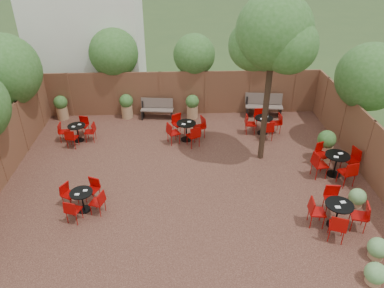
{
  "coord_description": "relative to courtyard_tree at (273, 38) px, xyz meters",
  "views": [
    {
      "loc": [
        -0.26,
        -10.15,
        7.19
      ],
      "look_at": [
        0.19,
        0.5,
        1.0
      ],
      "focal_mm": 34.23,
      "sensor_mm": 36.0,
      "label": 1
    }
  ],
  "objects": [
    {
      "name": "ground",
      "position": [
        -2.72,
        -1.1,
        -4.38
      ],
      "size": [
        80.0,
        80.0,
        0.0
      ],
      "primitive_type": "plane",
      "color": "#354F23",
      "rests_on": "ground"
    },
    {
      "name": "courtyard_paving",
      "position": [
        -2.72,
        -1.1,
        -4.37
      ],
      "size": [
        12.0,
        10.0,
        0.02
      ],
      "primitive_type": "cube",
      "color": "#361C16",
      "rests_on": "ground"
    },
    {
      "name": "fence_back",
      "position": [
        -2.72,
        3.9,
        -3.38
      ],
      "size": [
        12.0,
        0.08,
        2.0
      ],
      "primitive_type": "cube",
      "color": "#532F1E",
      "rests_on": "ground"
    },
    {
      "name": "fence_right",
      "position": [
        3.28,
        -1.1,
        -3.38
      ],
      "size": [
        0.08,
        10.0,
        2.0
      ],
      "primitive_type": "cube",
      "color": "#532F1E",
      "rests_on": "ground"
    },
    {
      "name": "neighbour_building",
      "position": [
        -7.22,
        6.9,
        -0.38
      ],
      "size": [
        5.0,
        4.0,
        8.0
      ],
      "primitive_type": "cube",
      "color": "silver",
      "rests_on": "ground"
    },
    {
      "name": "overhang_foliage",
      "position": [
        -5.45,
        0.82,
        -1.63
      ],
      "size": [
        15.91,
        10.79,
        2.79
      ],
      "color": "#2C5A1D",
      "rests_on": "ground"
    },
    {
      "name": "courtyard_tree",
      "position": [
        0.0,
        0.0,
        0.0
      ],
      "size": [
        2.6,
        2.5,
        5.74
      ],
      "rotation": [
        0.0,
        0.0,
        0.08
      ],
      "color": "black",
      "rests_on": "courtyard_paving"
    },
    {
      "name": "park_bench_left",
      "position": [
        -3.9,
        3.52,
        -3.91
      ],
      "size": [
        1.45,
        0.61,
        0.87
      ],
      "rotation": [
        0.0,
        0.0,
        -0.12
      ],
      "color": "brown",
      "rests_on": "courtyard_paving"
    },
    {
      "name": "park_bench_right",
      "position": [
        0.84,
        3.53,
        -3.84
      ],
      "size": [
        1.68,
        0.72,
        1.01
      ],
      "rotation": [
        0.0,
        0.0,
        -0.12
      ],
      "color": "brown",
      "rests_on": "courtyard_paving"
    },
    {
      "name": "bistro_tables",
      "position": [
        -1.33,
        -0.51,
        -3.93
      ],
      "size": [
        10.74,
        7.03,
        0.91
      ],
      "color": "black",
      "rests_on": "courtyard_paving"
    },
    {
      "name": "planters",
      "position": [
        -2.97,
        2.41,
        -3.76
      ],
      "size": [
        10.93,
        4.46,
        1.17
      ],
      "color": "#A27851",
      "rests_on": "courtyard_paving"
    },
    {
      "name": "low_shrubs",
      "position": [
        1.96,
        -4.41,
        -4.09
      ],
      "size": [
        1.32,
        3.32,
        0.56
      ],
      "color": "#A27851",
      "rests_on": "courtyard_paving"
    }
  ]
}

